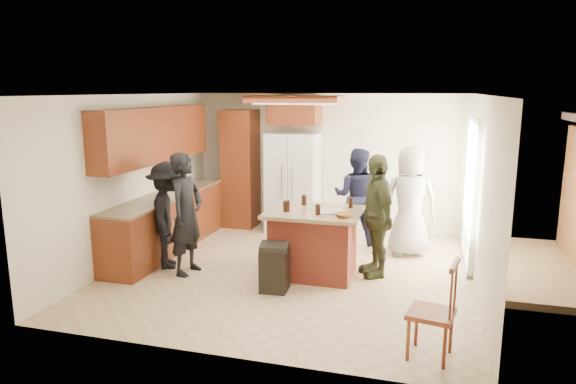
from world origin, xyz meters
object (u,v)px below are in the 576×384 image
(person_behind_right, at_px, (410,201))
(person_side_right, at_px, (376,216))
(kitchen_island, at_px, (314,242))
(trash_bin, at_px, (274,267))
(spindle_chair, at_px, (433,314))
(person_front_left, at_px, (186,214))
(person_behind_left, at_px, (356,196))
(person_counter, at_px, (168,215))
(refrigerator, at_px, (293,183))

(person_behind_right, distance_m, person_side_right, 1.12)
(person_behind_right, relative_size, kitchen_island, 1.35)
(trash_bin, relative_size, spindle_chair, 0.63)
(person_front_left, bearing_deg, person_side_right, -69.32)
(person_behind_left, height_order, person_behind_right, person_behind_right)
(person_front_left, xyz_separation_m, person_behind_left, (2.08, 2.09, -0.05))
(person_front_left, relative_size, person_behind_left, 1.06)
(trash_bin, xyz_separation_m, spindle_chair, (1.98, -1.21, 0.13))
(person_behind_right, distance_m, spindle_chair, 3.24)
(person_front_left, height_order, person_behind_left, person_front_left)
(kitchen_island, xyz_separation_m, trash_bin, (-0.36, -0.71, -0.16))
(kitchen_island, bearing_deg, person_behind_right, 46.06)
(person_behind_left, xyz_separation_m, person_behind_right, (0.89, -0.41, 0.06))
(person_behind_left, xyz_separation_m, person_counter, (-2.46, -1.93, -0.03))
(person_behind_right, relative_size, spindle_chair, 1.74)
(person_counter, xyz_separation_m, refrigerator, (1.23, 2.41, 0.12))
(person_behind_left, bearing_deg, spindle_chair, 113.21)
(person_front_left, xyz_separation_m, trash_bin, (1.38, -0.30, -0.54))
(person_counter, distance_m, kitchen_island, 2.15)
(person_counter, relative_size, trash_bin, 2.47)
(person_front_left, bearing_deg, spindle_chair, -107.59)
(person_front_left, distance_m, person_behind_right, 3.42)
(person_front_left, bearing_deg, trash_bin, -95.77)
(kitchen_island, bearing_deg, person_counter, -173.53)
(person_behind_right, relative_size, trash_bin, 2.75)
(refrigerator, bearing_deg, kitchen_island, -67.81)
(person_behind_right, xyz_separation_m, person_side_right, (-0.40, -1.04, -0.01))
(person_counter, xyz_separation_m, trash_bin, (1.76, -0.47, -0.46))
(refrigerator, relative_size, kitchen_island, 1.41)
(person_front_left, relative_size, kitchen_island, 1.35)
(person_behind_right, bearing_deg, person_behind_left, -37.72)
(kitchen_island, bearing_deg, person_side_right, 16.01)
(person_front_left, xyz_separation_m, spindle_chair, (3.35, -1.51, -0.41))
(person_behind_left, xyz_separation_m, refrigerator, (-1.23, 0.48, 0.09))
(trash_bin, bearing_deg, person_front_left, 167.57)
(person_side_right, height_order, spindle_chair, person_side_right)
(person_front_left, bearing_deg, refrigerator, -11.62)
(person_behind_right, bearing_deg, trash_bin, 38.42)
(person_side_right, height_order, kitchen_island, person_side_right)
(person_front_left, distance_m, person_behind_left, 2.95)
(person_behind_left, xyz_separation_m, kitchen_island, (-0.35, -1.69, -0.34))
(person_front_left, height_order, person_side_right, person_front_left)
(refrigerator, bearing_deg, spindle_chair, -58.48)
(person_side_right, distance_m, person_counter, 2.99)
(refrigerator, distance_m, spindle_chair, 4.81)
(refrigerator, height_order, spindle_chair, refrigerator)
(kitchen_island, bearing_deg, trash_bin, -116.76)
(person_front_left, relative_size, person_side_right, 1.00)
(trash_bin, bearing_deg, kitchen_island, 63.24)
(refrigerator, xyz_separation_m, trash_bin, (0.53, -2.88, -0.58))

